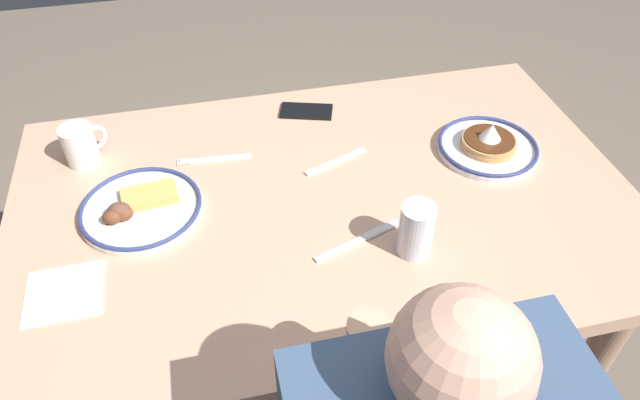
{
  "coord_description": "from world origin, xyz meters",
  "views": [
    {
      "loc": [
        0.24,
        0.98,
        1.67
      ],
      "look_at": [
        0.02,
        0.04,
        0.78
      ],
      "focal_mm": 32.59,
      "sensor_mm": 36.0,
      "label": 1
    }
  ],
  "objects_px": {
    "coffee_mug": "(81,144)",
    "paper_napkin": "(64,293)",
    "fork_near": "(214,159)",
    "fork_far": "(336,161)",
    "butter_knife": "(358,240)",
    "plate_center_pancakes": "(488,145)",
    "drinking_glass": "(416,232)",
    "cell_phone": "(306,111)",
    "plate_near_main": "(140,208)"
  },
  "relations": [
    {
      "from": "coffee_mug",
      "to": "paper_napkin",
      "type": "height_order",
      "value": "coffee_mug"
    },
    {
      "from": "plate_center_pancakes",
      "to": "drinking_glass",
      "type": "bearing_deg",
      "value": 43.1
    },
    {
      "from": "butter_knife",
      "to": "plate_center_pancakes",
      "type": "bearing_deg",
      "value": -150.5
    },
    {
      "from": "drinking_glass",
      "to": "paper_napkin",
      "type": "relative_size",
      "value": 0.82
    },
    {
      "from": "fork_near",
      "to": "butter_knife",
      "type": "relative_size",
      "value": 0.88
    },
    {
      "from": "plate_center_pancakes",
      "to": "fork_far",
      "type": "distance_m",
      "value": 0.39
    },
    {
      "from": "fork_far",
      "to": "drinking_glass",
      "type": "bearing_deg",
      "value": 105.08
    },
    {
      "from": "butter_knife",
      "to": "paper_napkin",
      "type": "bearing_deg",
      "value": 0.44
    },
    {
      "from": "drinking_glass",
      "to": "coffee_mug",
      "type": "bearing_deg",
      "value": -33.97
    },
    {
      "from": "cell_phone",
      "to": "drinking_glass",
      "type": "bearing_deg",
      "value": 118.97
    },
    {
      "from": "plate_near_main",
      "to": "drinking_glass",
      "type": "bearing_deg",
      "value": 156.39
    },
    {
      "from": "fork_far",
      "to": "coffee_mug",
      "type": "bearing_deg",
      "value": -13.57
    },
    {
      "from": "plate_near_main",
      "to": "butter_knife",
      "type": "height_order",
      "value": "plate_near_main"
    },
    {
      "from": "plate_center_pancakes",
      "to": "cell_phone",
      "type": "height_order",
      "value": "plate_center_pancakes"
    },
    {
      "from": "paper_napkin",
      "to": "fork_near",
      "type": "height_order",
      "value": "fork_near"
    },
    {
      "from": "plate_center_pancakes",
      "to": "butter_knife",
      "type": "distance_m",
      "value": 0.47
    },
    {
      "from": "drinking_glass",
      "to": "butter_knife",
      "type": "relative_size",
      "value": 0.58
    },
    {
      "from": "plate_center_pancakes",
      "to": "fork_far",
      "type": "height_order",
      "value": "plate_center_pancakes"
    },
    {
      "from": "fork_far",
      "to": "fork_near",
      "type": "bearing_deg",
      "value": -14.74
    },
    {
      "from": "paper_napkin",
      "to": "cell_phone",
      "type": "bearing_deg",
      "value": -139.68
    },
    {
      "from": "cell_phone",
      "to": "coffee_mug",
      "type": "bearing_deg",
      "value": 25.57
    },
    {
      "from": "fork_near",
      "to": "butter_knife",
      "type": "height_order",
      "value": "same"
    },
    {
      "from": "fork_near",
      "to": "butter_knife",
      "type": "bearing_deg",
      "value": 128.26
    },
    {
      "from": "plate_center_pancakes",
      "to": "fork_near",
      "type": "distance_m",
      "value": 0.7
    },
    {
      "from": "cell_phone",
      "to": "plate_near_main",
      "type": "bearing_deg",
      "value": 51.65
    },
    {
      "from": "paper_napkin",
      "to": "fork_near",
      "type": "xyz_separation_m",
      "value": [
        -0.33,
        -0.36,
        0.0
      ]
    },
    {
      "from": "cell_phone",
      "to": "fork_near",
      "type": "height_order",
      "value": "cell_phone"
    },
    {
      "from": "drinking_glass",
      "to": "fork_far",
      "type": "bearing_deg",
      "value": -74.92
    },
    {
      "from": "drinking_glass",
      "to": "fork_far",
      "type": "relative_size",
      "value": 0.71
    },
    {
      "from": "fork_near",
      "to": "fork_far",
      "type": "xyz_separation_m",
      "value": [
        -0.3,
        0.08,
        0.0
      ]
    },
    {
      "from": "cell_phone",
      "to": "plate_center_pancakes",
      "type": "bearing_deg",
      "value": 163.85
    },
    {
      "from": "paper_napkin",
      "to": "fork_far",
      "type": "relative_size",
      "value": 0.86
    },
    {
      "from": "cell_phone",
      "to": "fork_far",
      "type": "height_order",
      "value": "cell_phone"
    },
    {
      "from": "plate_near_main",
      "to": "fork_near",
      "type": "distance_m",
      "value": 0.24
    },
    {
      "from": "plate_near_main",
      "to": "cell_phone",
      "type": "height_order",
      "value": "plate_near_main"
    },
    {
      "from": "plate_center_pancakes",
      "to": "fork_far",
      "type": "xyz_separation_m",
      "value": [
        0.39,
        -0.04,
        -0.02
      ]
    },
    {
      "from": "coffee_mug",
      "to": "plate_near_main",
      "type": "bearing_deg",
      "value": 120.76
    },
    {
      "from": "cell_phone",
      "to": "butter_knife",
      "type": "relative_size",
      "value": 0.68
    },
    {
      "from": "coffee_mug",
      "to": "drinking_glass",
      "type": "distance_m",
      "value": 0.84
    },
    {
      "from": "butter_knife",
      "to": "fork_far",
      "type": "bearing_deg",
      "value": -94.31
    },
    {
      "from": "plate_near_main",
      "to": "plate_center_pancakes",
      "type": "xyz_separation_m",
      "value": [
        -0.87,
        -0.03,
        0.0
      ]
    },
    {
      "from": "plate_center_pancakes",
      "to": "coffee_mug",
      "type": "relative_size",
      "value": 2.41
    },
    {
      "from": "plate_near_main",
      "to": "plate_center_pancakes",
      "type": "height_order",
      "value": "plate_center_pancakes"
    },
    {
      "from": "cell_phone",
      "to": "fork_far",
      "type": "bearing_deg",
      "value": 114.05
    },
    {
      "from": "fork_near",
      "to": "fork_far",
      "type": "height_order",
      "value": "same"
    },
    {
      "from": "plate_center_pancakes",
      "to": "drinking_glass",
      "type": "distance_m",
      "value": 0.41
    },
    {
      "from": "coffee_mug",
      "to": "cell_phone",
      "type": "relative_size",
      "value": 0.74
    },
    {
      "from": "paper_napkin",
      "to": "fork_far",
      "type": "bearing_deg",
      "value": -156.17
    },
    {
      "from": "drinking_glass",
      "to": "fork_near",
      "type": "height_order",
      "value": "drinking_glass"
    },
    {
      "from": "coffee_mug",
      "to": "paper_napkin",
      "type": "bearing_deg",
      "value": 87.77
    }
  ]
}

